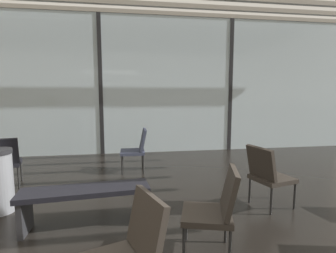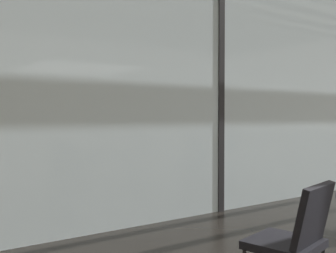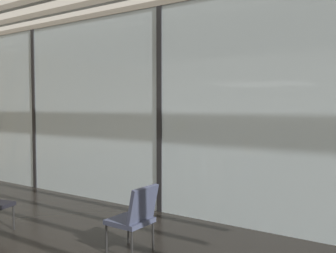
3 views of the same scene
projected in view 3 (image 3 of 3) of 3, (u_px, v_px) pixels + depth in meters
The scene contains 5 objects.
glass_curtain_wall at pixel (161, 110), 6.51m from camera, with size 14.00×0.08×3.59m, color silver.
window_mullion_0 at pixel (35, 109), 8.46m from camera, with size 0.10×0.12×3.59m, color black.
window_mullion_1 at pixel (161, 110), 6.51m from camera, with size 0.10×0.12×3.59m, color black.
parked_airplane at pixel (303, 100), 11.30m from camera, with size 12.19×4.13×4.13m.
lounge_chair_5 at pixel (135, 215), 4.67m from camera, with size 0.53×0.49×0.87m.
Camera 3 is at (3.75, -0.12, 1.85)m, focal length 39.72 mm.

